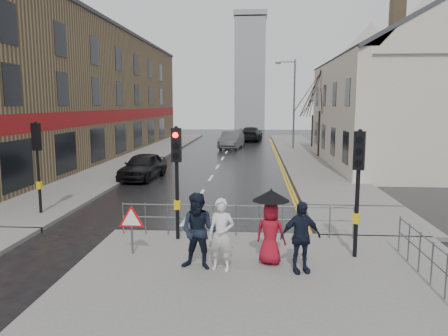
# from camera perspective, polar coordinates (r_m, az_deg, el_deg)

# --- Properties ---
(ground) EXTENTS (120.00, 120.00, 0.00)m
(ground) POSITION_cam_1_polar(r_m,az_deg,el_deg) (13.36, -7.05, -9.95)
(ground) COLOR black
(ground) RESTS_ON ground
(near_pavement) EXTENTS (10.00, 9.00, 0.14)m
(near_pavement) POSITION_cam_1_polar(r_m,az_deg,el_deg) (9.85, 6.85, -16.39)
(near_pavement) COLOR #605E5B
(near_pavement) RESTS_ON ground
(left_pavement) EXTENTS (4.00, 44.00, 0.14)m
(left_pavement) POSITION_cam_1_polar(r_m,az_deg,el_deg) (36.79, -10.09, 1.81)
(left_pavement) COLOR #605E5B
(left_pavement) RESTS_ON ground
(right_pavement) EXTENTS (4.00, 40.00, 0.14)m
(right_pavement) POSITION_cam_1_polar(r_m,az_deg,el_deg) (37.87, 10.14, 1.99)
(right_pavement) COLOR #605E5B
(right_pavement) RESTS_ON ground
(pavement_bridge_right) EXTENTS (4.00, 4.20, 0.14)m
(pavement_bridge_right) POSITION_cam_1_polar(r_m,az_deg,el_deg) (16.46, 18.11, -6.53)
(pavement_bridge_right) COLOR #605E5B
(pavement_bridge_right) RESTS_ON ground
(building_left_terrace) EXTENTS (8.00, 42.00, 10.00)m
(building_left_terrace) POSITION_cam_1_polar(r_m,az_deg,el_deg) (37.38, -18.98, 9.17)
(building_left_terrace) COLOR olive
(building_left_terrace) RESTS_ON ground
(building_right_cream) EXTENTS (9.00, 16.40, 10.10)m
(building_right_cream) POSITION_cam_1_polar(r_m,az_deg,el_deg) (31.88, 21.70, 8.85)
(building_right_cream) COLOR beige
(building_right_cream) RESTS_ON ground
(church_tower) EXTENTS (5.00, 5.00, 18.00)m
(church_tower) POSITION_cam_1_polar(r_m,az_deg,el_deg) (74.60, 3.41, 12.05)
(church_tower) COLOR gray
(church_tower) RESTS_ON ground
(traffic_signal_near_left) EXTENTS (0.28, 0.27, 3.40)m
(traffic_signal_near_left) POSITION_cam_1_polar(r_m,az_deg,el_deg) (12.95, -6.21, 0.67)
(traffic_signal_near_left) COLOR black
(traffic_signal_near_left) RESTS_ON near_pavement
(traffic_signal_near_right) EXTENTS (0.34, 0.33, 3.40)m
(traffic_signal_near_right) POSITION_cam_1_polar(r_m,az_deg,el_deg) (11.87, 17.15, -0.36)
(traffic_signal_near_right) COLOR black
(traffic_signal_near_right) RESTS_ON near_pavement
(traffic_signal_far_left) EXTENTS (0.34, 0.33, 3.40)m
(traffic_signal_far_left) POSITION_cam_1_polar(r_m,az_deg,el_deg) (17.48, -23.21, 2.02)
(traffic_signal_far_left) COLOR black
(traffic_signal_far_left) RESTS_ON left_pavement
(guard_railing_front) EXTENTS (7.14, 0.04, 1.00)m
(guard_railing_front) POSITION_cam_1_polar(r_m,az_deg,el_deg) (13.46, 1.60, -5.93)
(guard_railing_front) COLOR #595B5E
(guard_railing_front) RESTS_ON near_pavement
(guard_railing_side) EXTENTS (0.04, 4.54, 1.00)m
(guard_railing_side) POSITION_cam_1_polar(r_m,az_deg,el_deg) (10.99, 25.58, -10.16)
(guard_railing_side) COLOR #595B5E
(guard_railing_side) RESTS_ON near_pavement
(warning_sign) EXTENTS (0.80, 0.07, 1.35)m
(warning_sign) POSITION_cam_1_polar(r_m,az_deg,el_deg) (12.12, -11.99, -6.84)
(warning_sign) COLOR #595B5E
(warning_sign) RESTS_ON near_pavement
(street_lamp) EXTENTS (1.83, 0.25, 8.00)m
(street_lamp) POSITION_cam_1_polar(r_m,az_deg,el_deg) (40.57, 8.90, 9.00)
(street_lamp) COLOR #595B5E
(street_lamp) RESTS_ON right_pavement
(tree_near) EXTENTS (2.40, 2.40, 6.58)m
(tree_near) POSITION_cam_1_polar(r_m,az_deg,el_deg) (34.80, 12.54, 9.74)
(tree_near) COLOR #33261C
(tree_near) RESTS_ON right_pavement
(tree_far) EXTENTS (2.40, 2.40, 5.64)m
(tree_far) POSITION_cam_1_polar(r_m,az_deg,el_deg) (42.79, 11.62, 8.51)
(tree_far) COLOR #33261C
(tree_far) RESTS_ON right_pavement
(pedestrian_a) EXTENTS (0.73, 0.55, 1.79)m
(pedestrian_a) POSITION_cam_1_polar(r_m,az_deg,el_deg) (10.73, -0.36, -8.70)
(pedestrian_a) COLOR silver
(pedestrian_a) RESTS_ON near_pavement
(pedestrian_b) EXTENTS (1.04, 0.87, 1.90)m
(pedestrian_b) POSITION_cam_1_polar(r_m,az_deg,el_deg) (10.83, -3.31, -8.24)
(pedestrian_b) COLOR black
(pedestrian_b) RESTS_ON near_pavement
(pedestrian_with_umbrella) EXTENTS (0.96, 0.96, 1.92)m
(pedestrian_with_umbrella) POSITION_cam_1_polar(r_m,az_deg,el_deg) (11.16, 6.12, -7.06)
(pedestrian_with_umbrella) COLOR maroon
(pedestrian_with_umbrella) RESTS_ON near_pavement
(pedestrian_d) EXTENTS (1.10, 0.70, 1.75)m
(pedestrian_d) POSITION_cam_1_polar(r_m,az_deg,el_deg) (10.78, 9.96, -8.86)
(pedestrian_d) COLOR black
(pedestrian_d) RESTS_ON near_pavement
(car_parked) EXTENTS (2.21, 4.46, 1.46)m
(car_parked) POSITION_cam_1_polar(r_m,az_deg,el_deg) (24.87, -10.54, 0.24)
(car_parked) COLOR black
(car_parked) RESTS_ON ground
(car_mid) EXTENTS (2.34, 5.12, 1.63)m
(car_mid) POSITION_cam_1_polar(r_m,az_deg,el_deg) (41.47, 0.98, 3.70)
(car_mid) COLOR #404445
(car_mid) RESTS_ON ground
(car_far) EXTENTS (2.76, 5.72, 1.60)m
(car_far) POSITION_cam_1_polar(r_m,az_deg,el_deg) (49.92, 3.56, 4.46)
(car_far) COLOR black
(car_far) RESTS_ON ground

